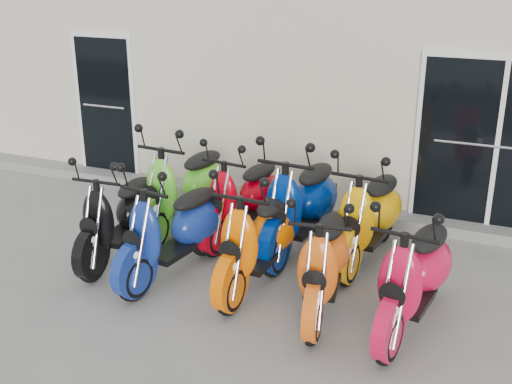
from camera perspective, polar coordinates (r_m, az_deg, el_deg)
ground at (r=7.50m, az=-1.77°, el=-6.86°), size 80.00×80.00×0.00m
building at (r=11.74m, az=8.82°, el=11.20°), size 14.00×6.00×3.20m
front_step at (r=9.18m, az=3.40°, el=-1.09°), size 14.00×0.40×0.15m
door_left at (r=10.40m, az=-13.20°, el=7.81°), size 1.07×0.08×2.22m
door_right at (r=8.52m, az=20.71°, el=4.28°), size 2.02×0.08×2.22m
scooter_front_black at (r=7.67m, az=-12.10°, el=-1.08°), size 0.78×1.89×1.37m
scooter_front_blue at (r=7.14m, az=-7.45°, el=-2.21°), size 0.98×2.01×1.42m
scooter_front_orange_a at (r=6.86m, az=0.26°, el=-2.88°), size 0.80×1.99×1.45m
scooter_front_orange_b at (r=6.44m, az=6.14°, el=-5.04°), size 0.93×1.93×1.37m
scooter_front_red at (r=6.26m, az=14.05°, el=-6.02°), size 0.96×2.02×1.43m
scooter_back_green at (r=8.27m, az=-6.40°, el=1.46°), size 0.92×2.13×1.53m
scooter_back_red at (r=8.05m, az=-1.16°, el=0.50°), size 0.94×1.96×1.39m
scooter_back_blue at (r=7.65m, az=4.05°, el=0.03°), size 0.92×2.16×1.56m
scooter_back_yellow at (r=7.52m, az=10.12°, el=-0.98°), size 0.91×2.05×1.47m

